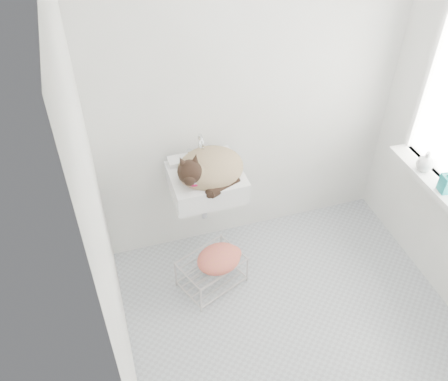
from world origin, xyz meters
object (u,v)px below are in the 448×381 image
object	(u,v)px
cat	(208,169)
bottle_c	(423,170)
sink	(206,173)
wire_rack	(212,270)
bottle_b	(444,191)

from	to	relation	value
cat	bottle_c	size ratio (longest dim) A/B	3.32
sink	bottle_c	bearing A→B (deg)	-15.87
sink	cat	bearing A→B (deg)	-56.34
cat	wire_rack	distance (m)	0.78
sink	wire_rack	xyz separation A→B (m)	(-0.04, -0.24, -0.70)
sink	cat	size ratio (longest dim) A/B	1.00
sink	wire_rack	distance (m)	0.74
sink	bottle_c	xyz separation A→B (m)	(1.40, -0.40, 0.00)
cat	wire_rack	bearing A→B (deg)	-110.34
wire_rack	bottle_b	world-z (taller)	bottle_b
sink	bottle_b	world-z (taller)	sink
cat	bottle_c	xyz separation A→B (m)	(1.39, -0.38, -0.04)
sink	bottle_c	world-z (taller)	sink
sink	bottle_c	distance (m)	1.45
cat	wire_rack	xyz separation A→B (m)	(-0.06, -0.23, -0.74)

